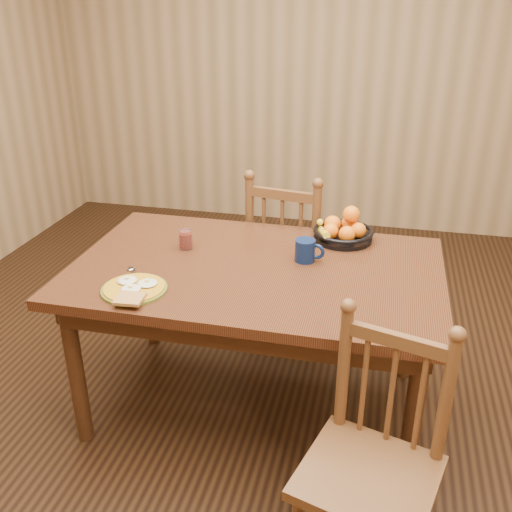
% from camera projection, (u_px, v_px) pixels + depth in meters
% --- Properties ---
extents(room, '(4.52, 5.02, 2.72)m').
position_uv_depth(room, '(256.00, 129.00, 2.23)').
color(room, black).
rests_on(room, ground).
extents(dining_table, '(1.60, 1.00, 0.75)m').
position_uv_depth(dining_table, '(256.00, 284.00, 2.52)').
color(dining_table, black).
rests_on(dining_table, ground).
extents(chair_far, '(0.51, 0.49, 0.98)m').
position_uv_depth(chair_far, '(290.00, 259.00, 3.19)').
color(chair_far, '#503218').
rests_on(chair_far, ground).
extents(chair_near, '(0.51, 0.50, 0.92)m').
position_uv_depth(chair_near, '(373.00, 465.00, 1.85)').
color(chair_near, '#503218').
rests_on(chair_near, ground).
extents(breakfast_plate, '(0.26, 0.29, 0.04)m').
position_uv_depth(breakfast_plate, '(134.00, 289.00, 2.27)').
color(breakfast_plate, '#59601E').
rests_on(breakfast_plate, dining_table).
extents(fork, '(0.08, 0.18, 0.00)m').
position_uv_depth(fork, '(149.00, 285.00, 2.32)').
color(fork, silver).
rests_on(fork, dining_table).
extents(spoon, '(0.05, 0.16, 0.01)m').
position_uv_depth(spoon, '(130.00, 271.00, 2.43)').
color(spoon, silver).
rests_on(spoon, dining_table).
extents(coffee_mug, '(0.13, 0.09, 0.10)m').
position_uv_depth(coffee_mug, '(306.00, 250.00, 2.51)').
color(coffee_mug, '#0A1839').
rests_on(coffee_mug, dining_table).
extents(juice_glass, '(0.06, 0.06, 0.09)m').
position_uv_depth(juice_glass, '(186.00, 240.00, 2.64)').
color(juice_glass, silver).
rests_on(juice_glass, dining_table).
extents(fruit_bowl, '(0.29, 0.29, 0.17)m').
position_uv_depth(fruit_bowl, '(343.00, 230.00, 2.73)').
color(fruit_bowl, black).
rests_on(fruit_bowl, dining_table).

